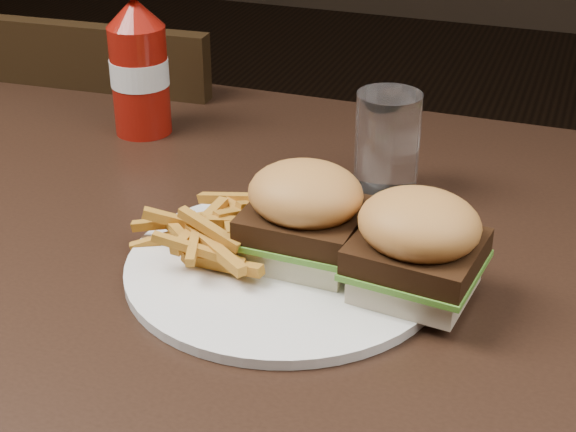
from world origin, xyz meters
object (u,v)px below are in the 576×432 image
(tumbler, at_px, (387,142))
(ketchup_bottle, at_px, (140,83))
(plate, at_px, (284,267))
(dining_table, at_px, (175,260))
(chair_far, at_px, (153,236))

(tumbler, bearing_deg, ketchup_bottle, 169.15)
(plate, distance_m, tumbler, 0.19)
(plate, bearing_deg, dining_table, 172.28)
(plate, height_order, tumbler, tumbler)
(chair_far, height_order, ketchup_bottle, ketchup_bottle)
(chair_far, height_order, plate, plate)
(dining_table, height_order, chair_far, dining_table)
(tumbler, bearing_deg, chair_far, 144.23)
(chair_far, bearing_deg, tumbler, 140.89)
(ketchup_bottle, bearing_deg, plate, -42.22)
(chair_far, height_order, tumbler, tumbler)
(plate, relative_size, tumbler, 2.70)
(chair_far, xyz_separation_m, ketchup_bottle, (0.16, -0.28, 0.38))
(plate, relative_size, ketchup_bottle, 2.08)
(ketchup_bottle, distance_m, tumbler, 0.31)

